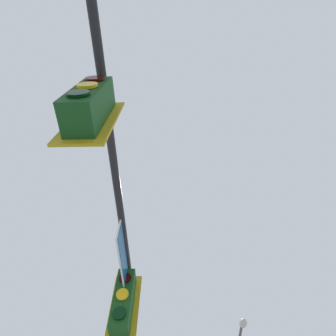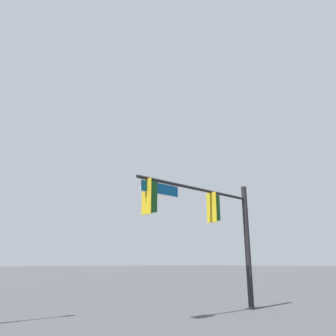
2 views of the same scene
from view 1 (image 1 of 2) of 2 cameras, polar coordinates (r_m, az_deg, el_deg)
signal_pole_near at (r=2.54m, az=-19.80°, el=9.90°), size 6.60×0.72×5.54m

